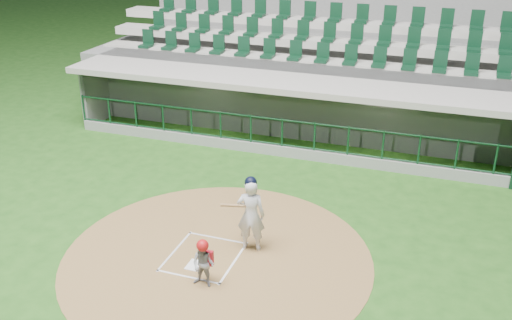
# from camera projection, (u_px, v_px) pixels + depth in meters

# --- Properties ---
(ground) EXTENTS (120.00, 120.00, 0.00)m
(ground) POSITION_uv_depth(u_px,v_px,m) (209.00, 250.00, 13.53)
(ground) COLOR #1F4D16
(ground) RESTS_ON ground
(dirt_circle) EXTENTS (7.20, 7.20, 0.01)m
(dirt_circle) POSITION_uv_depth(u_px,v_px,m) (217.00, 257.00, 13.27)
(dirt_circle) COLOR brown
(dirt_circle) RESTS_ON ground
(home_plate) EXTENTS (0.43, 0.43, 0.02)m
(home_plate) POSITION_uv_depth(u_px,v_px,m) (197.00, 266.00, 12.92)
(home_plate) COLOR white
(home_plate) RESTS_ON dirt_circle
(batter_box_chalk) EXTENTS (1.55, 1.80, 0.01)m
(batter_box_chalk) POSITION_uv_depth(u_px,v_px,m) (204.00, 256.00, 13.27)
(batter_box_chalk) COLOR silver
(batter_box_chalk) RESTS_ON ground
(dugout_structure) EXTENTS (16.40, 3.70, 3.00)m
(dugout_structure) POSITION_uv_depth(u_px,v_px,m) (302.00, 111.00, 19.85)
(dugout_structure) COLOR slate
(dugout_structure) RESTS_ON ground
(seating_deck) EXTENTS (17.00, 6.72, 5.15)m
(seating_deck) POSITION_uv_depth(u_px,v_px,m) (319.00, 75.00, 22.36)
(seating_deck) COLOR slate
(seating_deck) RESTS_ON ground
(batter) EXTENTS (0.90, 0.91, 1.90)m
(batter) POSITION_uv_depth(u_px,v_px,m) (251.00, 214.00, 13.21)
(batter) COLOR silver
(batter) RESTS_ON dirt_circle
(catcher) EXTENTS (0.53, 0.43, 1.13)m
(catcher) POSITION_uv_depth(u_px,v_px,m) (203.00, 263.00, 12.05)
(catcher) COLOR gray
(catcher) RESTS_ON dirt_circle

